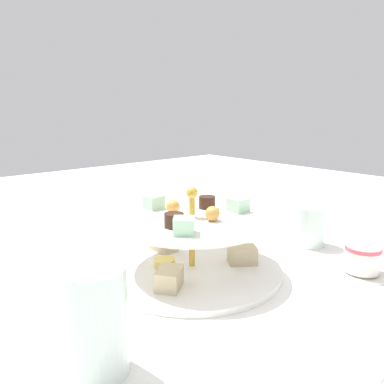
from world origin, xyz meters
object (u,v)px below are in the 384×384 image
at_px(butter_knife_left, 26,255).
at_px(teacup_with_saucer, 362,261).
at_px(tiered_serving_stand, 192,247).
at_px(water_glass_short_left, 309,226).
at_px(water_glass_tall_right, 95,321).

bearing_deg(butter_knife_left, teacup_with_saucer, 83.81).
bearing_deg(tiered_serving_stand, water_glass_short_left, 166.93).
bearing_deg(water_glass_short_left, teacup_with_saucer, 66.47).
height_order(tiered_serving_stand, teacup_with_saucer, tiered_serving_stand).
bearing_deg(water_glass_short_left, water_glass_tall_right, 7.02).
relative_size(water_glass_tall_right, teacup_with_saucer, 1.32).
xyz_separation_m(water_glass_short_left, butter_knife_left, (0.46, -0.32, -0.04)).
height_order(tiered_serving_stand, water_glass_tall_right, tiered_serving_stand).
height_order(water_glass_tall_right, butter_knife_left, water_glass_tall_right).
relative_size(tiered_serving_stand, butter_knife_left, 1.80).
bearing_deg(water_glass_short_left, butter_knife_left, -34.84).
xyz_separation_m(water_glass_tall_right, water_glass_short_left, (-0.51, -0.06, -0.02)).
height_order(water_glass_tall_right, water_glass_short_left, water_glass_tall_right).
distance_m(tiered_serving_stand, butter_knife_left, 0.33).
xyz_separation_m(tiered_serving_stand, water_glass_tall_right, (0.24, 0.12, 0.02)).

